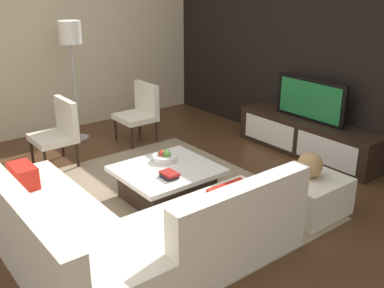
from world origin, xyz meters
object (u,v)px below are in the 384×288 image
(accent_chair_near, at_px, (59,129))
(accent_chair_far, at_px, (140,109))
(media_console, at_px, (307,137))
(fruit_bowl, at_px, (165,157))
(decorative_ball, at_px, (310,165))
(coffee_table, at_px, (167,183))
(floor_lamp, at_px, (71,40))
(television, at_px, (310,100))
(book_stack, at_px, (169,175))
(ottoman, at_px, (307,194))
(sectional_couch, at_px, (113,230))

(accent_chair_near, bearing_deg, accent_chair_far, 92.74)
(media_console, bearing_deg, fruit_bowl, -97.25)
(accent_chair_far, height_order, decorative_ball, accent_chair_far)
(media_console, distance_m, decorative_ball, 1.68)
(coffee_table, height_order, accent_chair_near, accent_chair_near)
(floor_lamp, xyz_separation_m, fruit_bowl, (2.29, 0.01, -1.06))
(television, height_order, decorative_ball, television)
(accent_chair_near, distance_m, floor_lamp, 1.40)
(accent_chair_near, distance_m, book_stack, 1.95)
(floor_lamp, relative_size, accent_chair_far, 2.02)
(coffee_table, height_order, ottoman, ottoman)
(coffee_table, bearing_deg, sectional_couch, -58.70)
(ottoman, xyz_separation_m, accent_chair_far, (-2.94, -0.22, 0.29))
(sectional_couch, bearing_deg, media_console, 98.83)
(television, xyz_separation_m, ottoman, (1.03, -1.29, -0.59))
(book_stack, bearing_deg, media_console, 92.78)
(accent_chair_far, distance_m, decorative_ball, 2.94)
(floor_lamp, bearing_deg, ottoman, 14.34)
(television, height_order, book_stack, television)
(decorative_ball, bearing_deg, accent_chair_far, -175.79)
(sectional_couch, xyz_separation_m, ottoman, (0.52, 2.02, -0.08))
(decorative_ball, xyz_separation_m, book_stack, (-0.92, -1.13, -0.12))
(accent_chair_near, bearing_deg, floor_lamp, 139.78)
(sectional_couch, bearing_deg, decorative_ball, 75.52)
(television, bearing_deg, accent_chair_near, -122.33)
(television, relative_size, floor_lamp, 0.62)
(sectional_couch, height_order, book_stack, sectional_couch)
(book_stack, bearing_deg, decorative_ball, 50.84)
(ottoman, bearing_deg, media_console, 128.73)
(coffee_table, bearing_deg, accent_chair_far, 156.30)
(television, xyz_separation_m, floor_lamp, (-2.57, -2.21, 0.70))
(decorative_ball, bearing_deg, book_stack, -129.16)
(sectional_couch, relative_size, fruit_bowl, 8.86)
(television, height_order, ottoman, television)
(media_console, height_order, decorative_ball, decorative_ball)
(floor_lamp, xyz_separation_m, ottoman, (3.60, 0.92, -1.29))
(media_console, distance_m, fruit_bowl, 2.22)
(coffee_table, bearing_deg, fruit_bowl, 150.68)
(fruit_bowl, xyz_separation_m, book_stack, (0.40, -0.22, -0.02))
(floor_lamp, xyz_separation_m, decorative_ball, (3.60, 0.92, -0.95))
(accent_chair_near, distance_m, accent_chair_far, 1.32)
(accent_chair_near, bearing_deg, ottoman, 26.12)
(accent_chair_far, bearing_deg, accent_chair_near, -93.88)
(television, distance_m, fruit_bowl, 2.24)
(accent_chair_far, bearing_deg, media_console, 29.38)
(coffee_table, distance_m, accent_chair_near, 1.79)
(television, distance_m, ottoman, 1.75)
(floor_lamp, bearing_deg, accent_chair_near, -37.86)
(coffee_table, height_order, floor_lamp, floor_lamp)
(accent_chair_far, xyz_separation_m, decorative_ball, (2.94, 0.22, 0.04))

